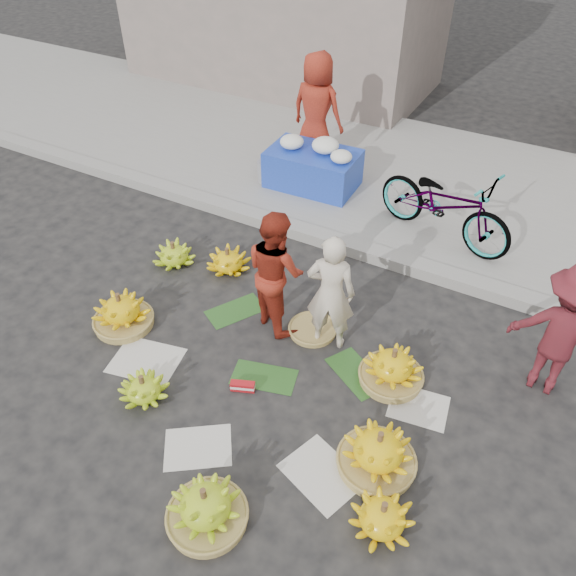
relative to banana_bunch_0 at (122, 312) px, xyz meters
The scene contains 22 objects.
ground 1.90m from the banana_bunch_0, ahead, with size 80.00×80.00×0.00m, color black.
curb 3.11m from the banana_bunch_0, 53.14° to the left, with size 40.00×0.25×0.15m, color gray.
sidewalk 4.96m from the banana_bunch_0, 67.87° to the left, with size 40.00×4.00×0.12m, color gray.
newspaper_scatter 1.94m from the banana_bunch_0, 15.31° to the right, with size 3.20×1.80×0.00m, color silver, non-canonical shape.
banana_leaves 1.84m from the banana_bunch_0, 15.48° to the left, with size 2.00×1.00×0.00m, color #1E4A18, non-canonical shape.
banana_bunch_0 is the anchor object (origin of this frame).
banana_bunch_1 1.12m from the banana_bunch_0, 38.24° to the right, with size 0.58×0.58×0.30m.
banana_bunch_2 2.57m from the banana_bunch_0, 33.73° to the right, with size 0.68×0.68×0.45m.
banana_bunch_3 3.48m from the banana_bunch_0, 13.24° to the right, with size 0.63×0.63×0.33m.
banana_bunch_4 3.16m from the banana_bunch_0, ahead, with size 0.74×0.74×0.46m.
banana_bunch_5 2.98m from the banana_bunch_0, 13.10° to the left, with size 0.63×0.63×0.44m.
banana_bunch_6 1.20m from the banana_bunch_0, 99.76° to the left, with size 0.52×0.52×0.32m.
banana_bunch_7 1.47m from the banana_bunch_0, 71.34° to the left, with size 0.61×0.61×0.33m.
basket_spare 2.11m from the banana_bunch_0, 25.71° to the left, with size 0.51×0.51×0.06m, color olive.
incense_stack 1.68m from the banana_bunch_0, ahead, with size 0.24×0.08×0.10m, color #B01219.
vendor_cream 2.33m from the banana_bunch_0, 22.25° to the left, with size 0.50×0.33×1.37m, color beige.
vendor_red 1.78m from the banana_bunch_0, 31.13° to the left, with size 0.69×0.54×1.43m, color #A22C19.
man_striped 4.49m from the banana_bunch_0, 17.83° to the left, with size 0.93×0.54×1.44m, color maroon.
flower_table 3.65m from the banana_bunch_0, 81.56° to the left, with size 1.33×0.86×0.75m.
grey_bucket 3.39m from the banana_bunch_0, 92.26° to the left, with size 0.29×0.29×0.32m, color gray.
flower_vendor 4.36m from the banana_bunch_0, 86.97° to the left, with size 0.84×0.54×1.71m, color #A22C19.
bicycle 4.15m from the banana_bunch_0, 50.94° to the left, with size 1.90×0.66×1.00m, color gray.
Camera 1 is at (1.93, -3.39, 4.37)m, focal length 35.00 mm.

